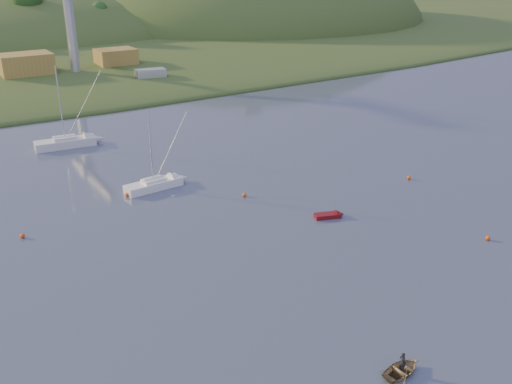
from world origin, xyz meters
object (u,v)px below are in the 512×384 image
sailboat_near (154,184)px  sailboat_far (65,142)px  canoe (402,370)px  red_tender (333,215)px

sailboat_near → sailboat_far: sailboat_far is taller
canoe → red_tender: size_ratio=0.87×
sailboat_far → red_tender: size_ratio=3.41×
sailboat_near → sailboat_far: size_ratio=0.82×
sailboat_near → canoe: sailboat_near is taller
sailboat_near → sailboat_far: bearing=96.7°
canoe → red_tender: (12.64, 22.61, -0.08)m
sailboat_far → red_tender: (18.15, -41.63, -0.54)m
red_tender → canoe: bearing=-99.9°
sailboat_far → red_tender: bearing=-61.1°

